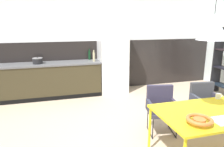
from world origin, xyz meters
The scene contains 13 objects.
ground_plane centered at (0.00, 0.00, 0.00)m, with size 9.72×9.72×0.00m, color tan.
back_wall_splashback_dark centered at (0.00, 2.94, 0.69)m, with size 7.48×0.12×1.39m, color black.
back_wall_panel_upper centered at (0.00, 2.94, 2.08)m, with size 7.48×0.12×1.39m, color silver.
kitchen_counter centered at (-1.80, 2.58, 0.44)m, with size 3.60×0.63×0.89m.
refrigerator_column centered at (0.38, 2.58, 0.96)m, with size 0.75×0.60×1.91m, color silver.
armchair_corner_seat centered at (1.50, 0.24, 0.50)m, with size 0.53×0.52×0.78m.
armchair_head_of_table centered at (0.58, 0.22, 0.50)m, with size 0.56×0.56×0.81m.
fruit_bowl centered at (0.42, -0.96, 0.78)m, with size 0.31×0.31×0.08m.
mug_dark_espresso centered at (1.27, -0.31, 0.77)m, with size 0.12×0.08×0.08m.
cooking_pot centered at (-1.55, 2.57, 0.96)m, with size 0.24×0.24×0.17m.
bottle_vinegar_dark centered at (-0.22, 2.81, 1.01)m, with size 0.06×0.06×0.29m.
bottle_wine_green centered at (-0.16, 2.51, 1.01)m, with size 0.06×0.06×0.30m.
pendant_lamp_over_table_near centered at (0.67, -0.73, 1.83)m, with size 0.37×0.37×1.05m.
Camera 1 is at (-1.16, -2.85, 1.88)m, focal length 33.76 mm.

